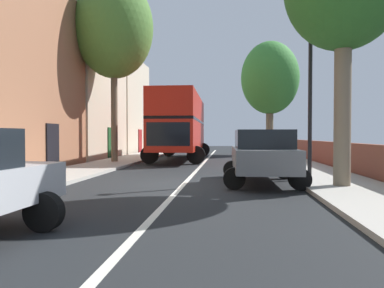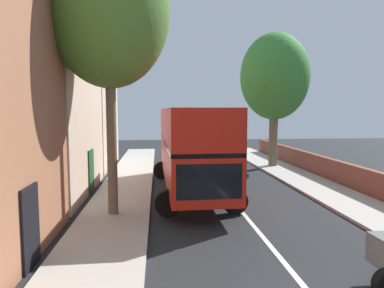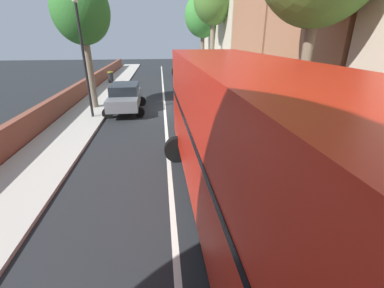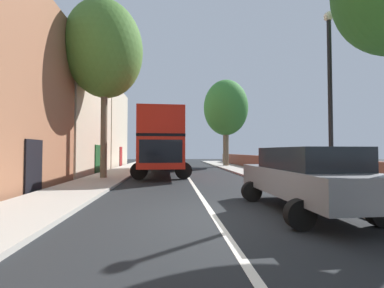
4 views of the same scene
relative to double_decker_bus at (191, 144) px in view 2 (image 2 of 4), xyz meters
name	(u,v)px [view 2 (image 2 of 4)]	position (x,y,z in m)	size (l,w,h in m)	color
double_decker_bus	(191,144)	(0.00, 0.00, 0.00)	(3.71, 10.70, 4.06)	#B41C10
street_tree_left_2	(109,9)	(-3.25, -3.45, 5.19)	(4.37, 4.37, 10.27)	brown
street_tree_right_3	(275,77)	(6.45, 7.06, 3.89)	(4.71, 4.71, 9.13)	brown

